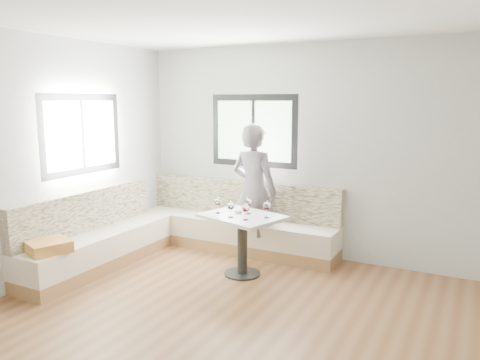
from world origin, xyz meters
TOP-DOWN VIEW (x-y plane):
  - room at (-0.08, 0.08)m, footprint 5.01×5.01m
  - banquette at (-1.59, 1.62)m, footprint 2.90×2.80m
  - table at (-0.52, 1.42)m, footprint 1.05×0.92m
  - person at (-0.70, 2.10)m, footprint 0.69×0.50m
  - olive_ramekin at (-0.61, 1.48)m, footprint 0.09×0.09m
  - wine_glass_a at (-0.83, 1.38)m, footprint 0.09×0.09m
  - wine_glass_b at (-0.59, 1.26)m, footprint 0.09×0.09m
  - wine_glass_c at (-0.39, 1.24)m, footprint 0.09×0.09m
  - wine_glass_d at (-0.49, 1.51)m, footprint 0.09×0.09m
  - wine_glass_e at (-0.22, 1.44)m, footprint 0.09×0.09m

SIDE VIEW (x-z plane):
  - banquette at x=-1.59m, z-range -0.14..0.81m
  - table at x=-0.52m, z-range 0.18..0.92m
  - olive_ramekin at x=-0.61m, z-range 0.73..0.77m
  - wine_glass_a at x=-0.83m, z-range 0.77..0.97m
  - wine_glass_b at x=-0.59m, z-range 0.77..0.97m
  - wine_glass_c at x=-0.39m, z-range 0.77..0.97m
  - wine_glass_d at x=-0.49m, z-range 0.77..0.97m
  - wine_glass_e at x=-0.22m, z-range 0.77..0.97m
  - person at x=-0.70m, z-range 0.00..1.78m
  - room at x=-0.08m, z-range 0.01..2.82m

